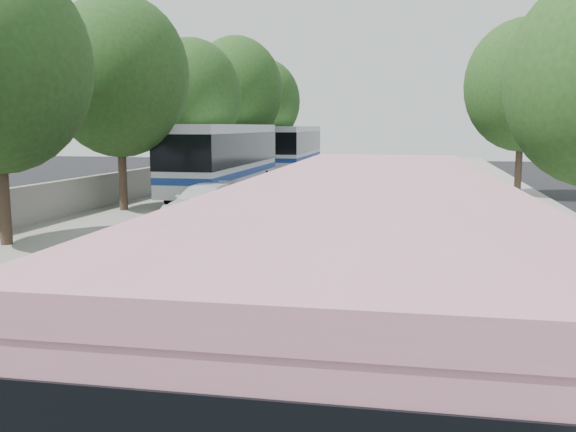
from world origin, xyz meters
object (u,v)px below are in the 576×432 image
(pink_bus, at_px, (373,282))
(white_pickup, at_px, (205,203))
(pink_taxi, at_px, (261,211))
(tour_coach_front, at_px, (224,154))
(tour_coach_rear, at_px, (293,145))

(pink_bus, distance_m, white_pickup, 18.20)
(pink_taxi, height_order, white_pickup, pink_taxi)
(tour_coach_front, xyz_separation_m, tour_coach_rear, (0.00, 17.49, -0.05))
(pink_taxi, distance_m, white_pickup, 4.18)
(pink_taxi, distance_m, tour_coach_rear, 28.65)
(pink_bus, relative_size, pink_taxi, 2.05)
(white_pickup, xyz_separation_m, tour_coach_front, (-1.80, 7.91, 1.60))
(pink_bus, bearing_deg, pink_taxi, 108.00)
(tour_coach_rear, bearing_deg, tour_coach_front, -92.05)
(pink_bus, xyz_separation_m, tour_coach_rear, (-9.88, 41.66, 0.26))
(pink_bus, height_order, tour_coach_rear, tour_coach_rear)
(tour_coach_rear, bearing_deg, pink_taxi, -82.17)
(white_pickup, bearing_deg, tour_coach_front, 106.02)
(tour_coach_front, relative_size, tour_coach_rear, 1.02)
(pink_taxi, relative_size, tour_coach_rear, 0.39)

